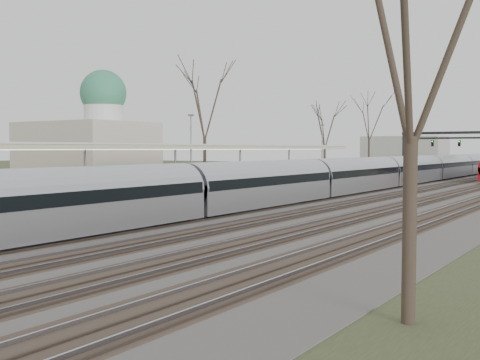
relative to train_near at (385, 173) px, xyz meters
The scene contains 7 objects.
track_bed 3.53m from the train_near, 31.15° to the right, with size 24.00×160.00×0.22m.
platform 20.28m from the train_near, 108.86° to the right, with size 3.50×69.00×1.00m, color #9E9B93.
canopy 24.70m from the train_near, 105.46° to the right, with size 4.10×50.00×3.11m.
dome_building 26.88m from the train_near, 135.82° to the right, with size 10.00×8.00×10.30m.
tree_west_far 18.12m from the train_near, 149.12° to the right, with size 5.50×5.50×11.33m.
tree_east_near 44.75m from the train_near, 69.60° to the right, with size 4.50×4.50×9.27m.
train_near is the anchor object (origin of this frame).
Camera 1 is at (16.96, 2.44, 3.79)m, focal length 45.00 mm.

